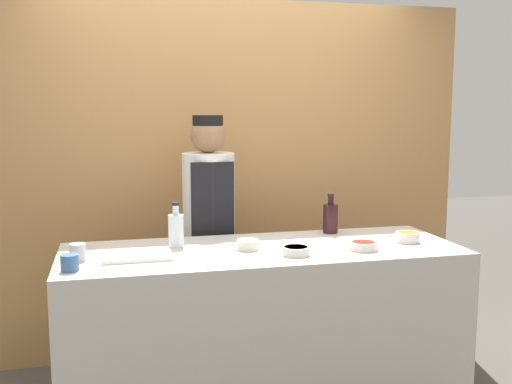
% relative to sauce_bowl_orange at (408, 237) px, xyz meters
% --- Properties ---
extents(cabinet_wall, '(3.35, 0.18, 2.40)m').
position_rel_sauce_bowl_orange_xyz_m(cabinet_wall, '(-0.81, 1.10, 0.22)').
color(cabinet_wall, '#B7844C').
rests_on(cabinet_wall, ground_plane).
extents(counter, '(2.10, 0.76, 0.95)m').
position_rel_sauce_bowl_orange_xyz_m(counter, '(-0.81, 0.05, -0.51)').
color(counter, beige).
rests_on(counter, ground_plane).
extents(sauce_bowl_orange, '(0.13, 0.13, 0.06)m').
position_rel_sauce_bowl_orange_xyz_m(sauce_bowl_orange, '(0.00, 0.00, 0.00)').
color(sauce_bowl_orange, silver).
rests_on(sauce_bowl_orange, counter).
extents(sauce_bowl_green, '(0.11, 0.11, 0.05)m').
position_rel_sauce_bowl_orange_xyz_m(sauce_bowl_green, '(-0.90, 0.04, -0.00)').
color(sauce_bowl_green, silver).
rests_on(sauce_bowl_green, counter).
extents(sauce_bowl_red, '(0.15, 0.15, 0.04)m').
position_rel_sauce_bowl_orange_xyz_m(sauce_bowl_red, '(-0.31, -0.11, -0.01)').
color(sauce_bowl_red, silver).
rests_on(sauce_bowl_red, counter).
extents(sauce_bowl_brown, '(0.14, 0.14, 0.04)m').
position_rel_sauce_bowl_orange_xyz_m(sauce_bowl_brown, '(-0.69, -0.13, -0.01)').
color(sauce_bowl_brown, silver).
rests_on(sauce_bowl_brown, counter).
extents(cutting_board, '(0.34, 0.21, 0.02)m').
position_rel_sauce_bowl_orange_xyz_m(cutting_board, '(-1.47, -0.01, -0.02)').
color(cutting_board, white).
rests_on(cutting_board, counter).
extents(bottle_wine, '(0.09, 0.09, 0.24)m').
position_rel_sauce_bowl_orange_xyz_m(bottle_wine, '(-0.33, 0.34, 0.06)').
color(bottle_wine, black).
rests_on(bottle_wine, counter).
extents(bottle_clear, '(0.08, 0.08, 0.24)m').
position_rel_sauce_bowl_orange_xyz_m(bottle_clear, '(-1.25, 0.20, 0.06)').
color(bottle_clear, silver).
rests_on(bottle_clear, counter).
extents(cup_blue, '(0.08, 0.08, 0.08)m').
position_rel_sauce_bowl_orange_xyz_m(cup_blue, '(-1.78, -0.17, 0.01)').
color(cup_blue, '#386093').
rests_on(cup_blue, counter).
extents(cup_steel, '(0.08, 0.08, 0.08)m').
position_rel_sauce_bowl_orange_xyz_m(cup_steel, '(-1.75, 0.01, 0.01)').
color(cup_steel, '#B7B7BC').
rests_on(cup_steel, counter).
extents(chef_center, '(0.32, 0.32, 1.65)m').
position_rel_sauce_bowl_orange_xyz_m(chef_center, '(-1.00, 0.65, -0.08)').
color(chef_center, '#28282D').
rests_on(chef_center, ground_plane).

